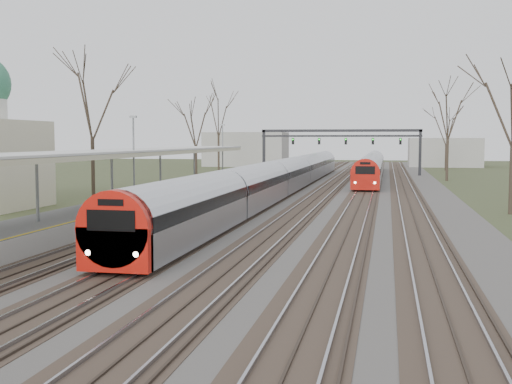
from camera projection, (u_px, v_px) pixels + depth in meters
The scene contains 7 objects.
track_bed at pixel (315, 193), 55.51m from camera, with size 24.00×160.00×0.22m.
platform at pixel (136, 207), 40.25m from camera, with size 3.50×69.00×1.00m, color #9E9B93.
canopy at pixel (104, 154), 35.57m from camera, with size 4.10×50.00×3.11m.
signal_gantry at pixel (341, 138), 84.38m from camera, with size 21.00×0.59×6.08m.
tree_west_far at pixel (92, 98), 51.48m from camera, with size 5.50×5.50×11.33m.
train_near at pixel (286, 176), 57.68m from camera, with size 2.62×75.21×3.05m.
train_far at pixel (371, 166), 77.96m from camera, with size 2.62×45.21×3.05m.
Camera 1 is at (6.40, -0.20, 4.71)m, focal length 45.00 mm.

